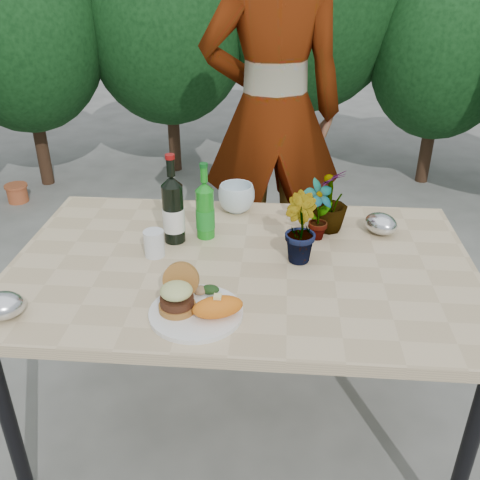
# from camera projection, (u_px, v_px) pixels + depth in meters

# --- Properties ---
(ground) EXTENTS (80.00, 80.00, 0.00)m
(ground) POSITION_uv_depth(u_px,v_px,m) (242.00, 417.00, 2.21)
(ground) COLOR #61615C
(ground) RESTS_ON ground
(patio_table) EXTENTS (1.60, 1.00, 0.75)m
(patio_table) POSITION_uv_depth(u_px,v_px,m) (242.00, 276.00, 1.88)
(patio_table) COLOR #CDB488
(patio_table) RESTS_ON ground
(shrub_hedge) EXTENTS (6.84, 5.10, 2.28)m
(shrub_hedge) POSITION_uv_depth(u_px,v_px,m) (273.00, 55.00, 3.19)
(shrub_hedge) COLOR #382316
(shrub_hedge) RESTS_ON ground
(dinner_plate) EXTENTS (0.28, 0.28, 0.01)m
(dinner_plate) POSITION_uv_depth(u_px,v_px,m) (196.00, 313.00, 1.58)
(dinner_plate) COLOR white
(dinner_plate) RESTS_ON patio_table
(burger_stack) EXTENTS (0.11, 0.16, 0.11)m
(burger_stack) POSITION_uv_depth(u_px,v_px,m) (178.00, 293.00, 1.58)
(burger_stack) COLOR #B7722D
(burger_stack) RESTS_ON dinner_plate
(sweet_potato) EXTENTS (0.17, 0.12, 0.06)m
(sweet_potato) POSITION_uv_depth(u_px,v_px,m) (218.00, 307.00, 1.54)
(sweet_potato) COLOR orange
(sweet_potato) RESTS_ON dinner_plate
(grilled_veg) EXTENTS (0.08, 0.05, 0.03)m
(grilled_veg) POSITION_uv_depth(u_px,v_px,m) (206.00, 290.00, 1.65)
(grilled_veg) COLOR olive
(grilled_veg) RESTS_ON dinner_plate
(wine_bottle) EXTENTS (0.08, 0.08, 0.34)m
(wine_bottle) POSITION_uv_depth(u_px,v_px,m) (173.00, 210.00, 1.93)
(wine_bottle) COLOR black
(wine_bottle) RESTS_ON patio_table
(sparkling_water) EXTENTS (0.07, 0.07, 0.29)m
(sparkling_water) POSITION_uv_depth(u_px,v_px,m) (205.00, 211.00, 1.97)
(sparkling_water) COLOR #19891D
(sparkling_water) RESTS_ON patio_table
(plastic_cup) EXTENTS (0.07, 0.07, 0.09)m
(plastic_cup) POSITION_uv_depth(u_px,v_px,m) (154.00, 243.00, 1.87)
(plastic_cup) COLOR silver
(plastic_cup) RESTS_ON patio_table
(seedling_left) EXTENTS (0.15, 0.14, 0.23)m
(seedling_left) POSITION_uv_depth(u_px,v_px,m) (318.00, 211.00, 1.95)
(seedling_left) COLOR #265B1F
(seedling_left) RESTS_ON patio_table
(seedling_mid) EXTENTS (0.15, 0.17, 0.24)m
(seedling_mid) POSITION_uv_depth(u_px,v_px,m) (299.00, 228.00, 1.81)
(seedling_mid) COLOR #2B5A1F
(seedling_mid) RESTS_ON patio_table
(seedling_right) EXTENTS (0.19, 0.19, 0.24)m
(seedling_right) POSITION_uv_depth(u_px,v_px,m) (330.00, 200.00, 2.01)
(seedling_right) COLOR #1D541C
(seedling_right) RESTS_ON patio_table
(blue_bowl) EXTENTS (0.19, 0.19, 0.12)m
(blue_bowl) POSITION_uv_depth(u_px,v_px,m) (236.00, 198.00, 2.19)
(blue_bowl) COLOR silver
(blue_bowl) RESTS_ON patio_table
(foil_packet_left) EXTENTS (0.15, 0.12, 0.08)m
(foil_packet_left) POSITION_uv_depth(u_px,v_px,m) (2.00, 306.00, 1.56)
(foil_packet_left) COLOR silver
(foil_packet_left) RESTS_ON patio_table
(foil_packet_right) EXTENTS (0.17, 0.17, 0.08)m
(foil_packet_right) POSITION_uv_depth(u_px,v_px,m) (381.00, 224.00, 2.02)
(foil_packet_right) COLOR silver
(foil_packet_right) RESTS_ON patio_table
(person) EXTENTS (0.78, 0.57, 1.97)m
(person) POSITION_uv_depth(u_px,v_px,m) (273.00, 114.00, 2.65)
(person) COLOR #8C5A46
(person) RESTS_ON ground
(terracotta_pot) EXTENTS (0.17, 0.17, 0.14)m
(terracotta_pot) POSITION_uv_depth(u_px,v_px,m) (17.00, 193.00, 4.08)
(terracotta_pot) COLOR #BB5730
(terracotta_pot) RESTS_ON ground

